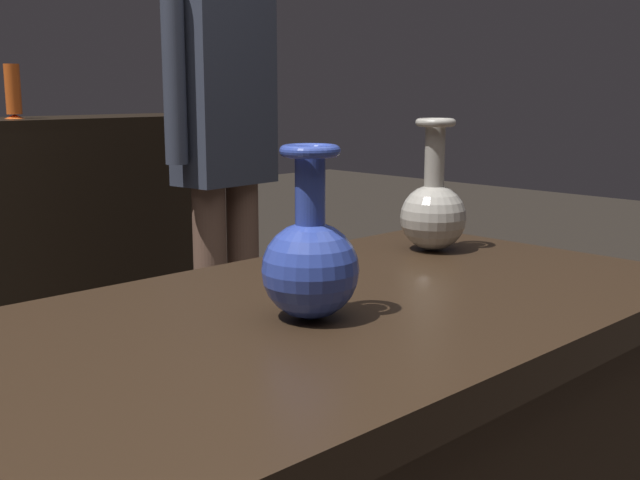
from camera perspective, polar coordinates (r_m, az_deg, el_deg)
vase_centerpiece at (r=1.04m, az=-0.70°, el=-1.48°), size 0.13×0.13×0.23m
vase_tall_behind at (r=1.51m, az=8.14°, el=2.21°), size 0.12×0.12×0.25m
shelf_vase_right at (r=3.22m, az=-21.18°, el=9.85°), size 0.07×0.07×0.20m
visitor_near_right at (r=2.64m, az=-6.89°, el=7.31°), size 0.47×0.21×1.60m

